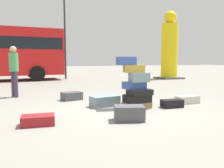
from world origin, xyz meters
TOP-DOWN VIEW (x-y plane):
  - ground_plane at (0.00, 0.00)m, footprint 80.00×80.00m
  - suitcase_tower at (0.44, 0.10)m, footprint 0.87×0.68m
  - suitcase_black_upright_blue at (1.39, -0.17)m, footprint 0.58×0.33m
  - suitcase_maroon_foreground_far at (-2.07, -0.67)m, footprint 0.66×0.44m
  - suitcase_charcoal_right_side at (-0.89, 1.96)m, footprint 0.68×0.53m
  - suitcase_brown_white_trunk at (1.78, 2.23)m, footprint 0.64×0.59m
  - suitcase_charcoal_left_side at (-0.26, -1.00)m, footprint 0.71×0.57m
  - suitcase_slate_behind_tower at (-0.24, 0.62)m, footprint 0.81×0.54m
  - suitcase_cream_foreground_near at (2.17, 0.17)m, footprint 0.68×0.36m
  - person_bearded_onlooker at (-2.59, 3.21)m, footprint 0.30×0.31m
  - yellow_dummy_statue at (6.90, 8.01)m, footprint 1.53×1.53m
  - lamp_post at (0.36, 10.30)m, footprint 0.36×0.36m

SIDE VIEW (x-z plane):
  - ground_plane at x=0.00m, z-range 0.00..0.00m
  - suitcase_brown_white_trunk at x=1.78m, z-range 0.00..0.18m
  - suitcase_maroon_foreground_far at x=-2.07m, z-range 0.00..0.19m
  - suitcase_black_upright_blue at x=1.39m, z-range 0.00..0.21m
  - suitcase_cream_foreground_near at x=2.17m, z-range 0.00..0.22m
  - suitcase_charcoal_right_side at x=-0.89m, z-range 0.00..0.25m
  - suitcase_slate_behind_tower at x=-0.24m, z-range 0.00..0.29m
  - suitcase_charcoal_left_side at x=-0.26m, z-range 0.00..0.32m
  - suitcase_tower at x=0.44m, z-range -0.10..1.25m
  - person_bearded_onlooker at x=-2.59m, z-range 0.17..1.91m
  - yellow_dummy_statue at x=6.90m, z-range -0.24..4.24m
  - lamp_post at x=0.36m, z-range 0.94..7.18m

